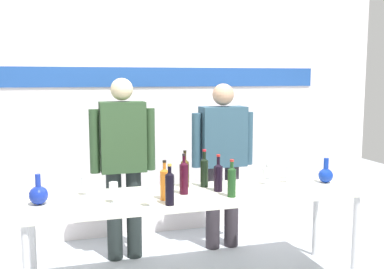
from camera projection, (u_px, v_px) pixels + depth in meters
The scene contains 20 objects.
back_wall at pixel (160, 95), 4.67m from camera, with size 5.08×0.11×3.00m.
display_table at pixel (197, 200), 3.46m from camera, with size 2.64×0.69×0.78m.
decanter_blue_left at pixel (39, 194), 3.13m from camera, with size 0.14×0.14×0.22m.
decanter_blue_right at pixel (326, 175), 3.79m from camera, with size 0.13×0.13×0.22m.
presenter_left at pixel (123, 158), 4.00m from camera, with size 0.59×0.22×1.68m.
presenter_right at pixel (223, 155), 4.27m from camera, with size 0.63×0.22×1.62m.
wine_bottle_0 at pixel (184, 177), 3.41m from camera, with size 0.07×0.07×0.32m.
wine_bottle_1 at pixel (218, 176), 3.50m from camera, with size 0.07×0.07×0.30m.
wine_bottle_2 at pixel (185, 172), 3.63m from camera, with size 0.07×0.07×0.31m.
wine_bottle_3 at pixel (204, 171), 3.64m from camera, with size 0.06×0.06×0.32m.
wine_bottle_4 at pixel (170, 187), 3.11m from camera, with size 0.07×0.07×0.30m.
wine_bottle_5 at pixel (232, 180), 3.33m from camera, with size 0.06×0.06×0.29m.
wine_bottle_6 at pixel (165, 183), 3.25m from camera, with size 0.07×0.07×0.30m.
wine_glass_left_0 at pixel (113, 188), 3.17m from camera, with size 0.06×0.06×0.15m.
wine_glass_left_1 at pixel (150, 191), 3.08m from camera, with size 0.06×0.06×0.16m.
wine_glass_left_2 at pixel (85, 183), 3.37m from camera, with size 0.07×0.07×0.15m.
wine_glass_right_0 at pixel (287, 168), 3.96m from camera, with size 0.07×0.07×0.13m.
wine_glass_right_1 at pixel (266, 173), 3.72m from camera, with size 0.07×0.07×0.14m.
wine_glass_right_2 at pixel (289, 171), 3.78m from camera, with size 0.06×0.06×0.15m.
wine_glass_right_3 at pixel (270, 168), 3.93m from camera, with size 0.07×0.07×0.14m.
Camera 1 is at (-0.99, -3.22, 1.68)m, focal length 41.00 mm.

